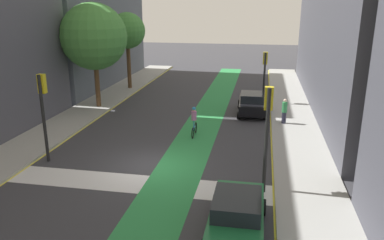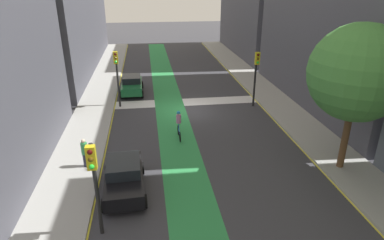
% 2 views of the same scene
% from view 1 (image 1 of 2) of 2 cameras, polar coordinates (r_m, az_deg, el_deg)
% --- Properties ---
extents(ground_plane, '(120.00, 120.00, 0.00)m').
position_cam_1_polar(ground_plane, '(19.26, -6.16, -6.83)').
color(ground_plane, '#38383D').
extents(bike_lane_paint, '(2.40, 60.00, 0.01)m').
position_cam_1_polar(bike_lane_paint, '(18.92, -1.82, -7.19)').
color(bike_lane_paint, '#2D8C47').
rests_on(bike_lane_paint, ground_plane).
extents(crosswalk_band, '(12.00, 1.80, 0.01)m').
position_cam_1_polar(crosswalk_band, '(17.54, -8.02, -9.40)').
color(crosswalk_band, silver).
rests_on(crosswalk_band, ground_plane).
extents(sidewalk_left, '(3.00, 60.00, 0.15)m').
position_cam_1_polar(sidewalk_left, '(22.45, -24.91, -4.65)').
color(sidewalk_left, '#9E9E99').
rests_on(sidewalk_left, ground_plane).
extents(curb_stripe_left, '(0.16, 60.00, 0.01)m').
position_cam_1_polar(curb_stripe_left, '(21.67, -21.62, -5.21)').
color(curb_stripe_left, yellow).
rests_on(curb_stripe_left, ground_plane).
extents(sidewalk_right, '(3.00, 60.00, 0.15)m').
position_cam_1_polar(sidewalk_right, '(18.66, 16.75, -8.07)').
color(sidewalk_right, '#9E9E99').
rests_on(sidewalk_right, ground_plane).
extents(curb_stripe_right, '(0.16, 60.00, 0.01)m').
position_cam_1_polar(curb_stripe_right, '(18.56, 12.09, -8.07)').
color(curb_stripe_right, yellow).
rests_on(curb_stripe_right, ground_plane).
extents(traffic_signal_near_right, '(0.35, 0.52, 4.56)m').
position_cam_1_polar(traffic_signal_near_right, '(15.92, 11.21, -0.03)').
color(traffic_signal_near_right, black).
rests_on(traffic_signal_near_right, ground_plane).
extents(traffic_signal_near_left, '(0.35, 0.52, 4.47)m').
position_cam_1_polar(traffic_signal_near_left, '(20.22, -21.35, 2.60)').
color(traffic_signal_near_left, black).
rests_on(traffic_signal_near_left, ground_plane).
extents(traffic_signal_far_right, '(0.35, 0.52, 4.13)m').
position_cam_1_polar(traffic_signal_far_right, '(30.67, 10.81, 7.63)').
color(traffic_signal_far_right, black).
rests_on(traffic_signal_far_right, ground_plane).
extents(car_green_right_near, '(2.03, 4.21, 1.57)m').
position_cam_1_polar(car_green_right_near, '(13.61, 6.71, -13.87)').
color(car_green_right_near, '#196033').
rests_on(car_green_right_near, ground_plane).
extents(car_black_right_far, '(2.17, 4.27, 1.57)m').
position_cam_1_polar(car_black_right_far, '(28.11, 8.90, 2.51)').
color(car_black_right_far, black).
rests_on(car_black_right_far, ground_plane).
extents(cyclist_in_lane, '(0.32, 1.73, 1.86)m').
position_cam_1_polar(cyclist_in_lane, '(23.01, 0.31, -0.12)').
color(cyclist_in_lane, black).
rests_on(cyclist_in_lane, ground_plane).
extents(pedestrian_sidewalk_right_a, '(0.34, 0.34, 1.65)m').
position_cam_1_polar(pedestrian_sidewalk_right_a, '(25.78, 13.62, 1.32)').
color(pedestrian_sidewalk_right_a, '#262638').
rests_on(pedestrian_sidewalk_right_a, sidewalk_right).
extents(street_tree_near, '(4.89, 4.89, 7.72)m').
position_cam_1_polar(street_tree_near, '(29.52, -14.44, 11.96)').
color(street_tree_near, brown).
rests_on(street_tree_near, sidewalk_left).
extents(street_tree_far, '(3.24, 3.24, 6.86)m').
position_cam_1_polar(street_tree_far, '(35.73, -9.64, 12.95)').
color(street_tree_far, brown).
rests_on(street_tree_far, sidewalk_left).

